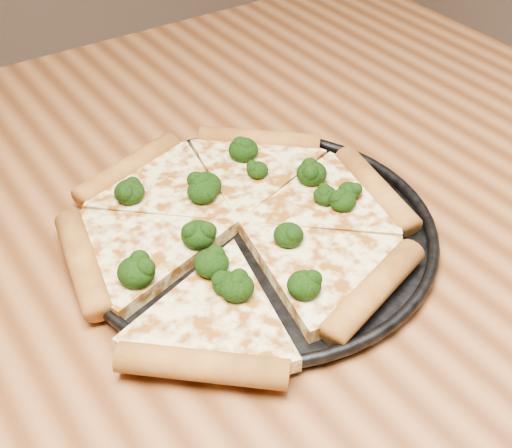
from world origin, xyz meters
TOP-DOWN VIEW (x-y plane):
  - dining_table at (0.00, 0.00)m, footprint 1.20×0.90m
  - pizza_pan at (0.09, -0.02)m, footprint 0.33×0.33m
  - pizza at (0.07, -0.01)m, footprint 0.33×0.35m
  - broccoli_florets at (0.07, -0.01)m, footprint 0.24×0.22m

SIDE VIEW (x-z plane):
  - dining_table at x=0.00m, z-range 0.28..1.03m
  - pizza_pan at x=0.09m, z-range 0.75..0.77m
  - pizza at x=0.07m, z-range 0.75..0.78m
  - broccoli_florets at x=0.07m, z-range 0.77..0.79m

